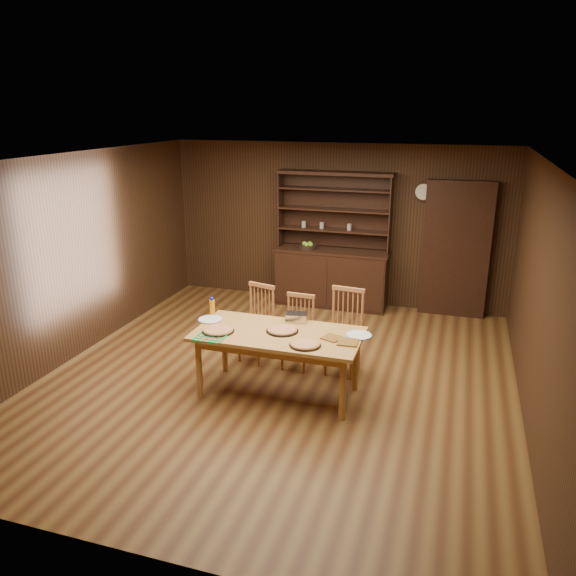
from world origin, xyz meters
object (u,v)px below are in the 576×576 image
(dining_table, at_px, (278,339))
(chair_right, at_px, (345,328))
(china_hutch, at_px, (332,270))
(chair_left, at_px, (258,320))
(chair_center, at_px, (298,329))
(juice_bottle, at_px, (212,307))

(dining_table, bearing_deg, chair_right, 54.36)
(dining_table, bearing_deg, china_hutch, 92.12)
(chair_left, relative_size, chair_right, 0.94)
(chair_center, bearing_deg, dining_table, -87.73)
(china_hutch, bearing_deg, chair_right, -73.06)
(dining_table, distance_m, chair_left, 1.01)
(china_hutch, xyz_separation_m, chair_left, (-0.43, -2.29, -0.07))
(china_hutch, xyz_separation_m, chair_right, (0.70, -2.31, -0.04))
(chair_center, bearing_deg, chair_left, 177.50)
(chair_right, bearing_deg, dining_table, -119.93)
(chair_center, height_order, chair_right, chair_right)
(china_hutch, distance_m, juice_bottle, 2.97)
(china_hutch, bearing_deg, chair_left, -100.71)
(china_hutch, relative_size, chair_left, 2.20)
(chair_center, relative_size, chair_right, 0.88)
(china_hutch, distance_m, dining_table, 3.13)
(china_hutch, height_order, chair_center, china_hutch)
(dining_table, bearing_deg, chair_left, 123.44)
(juice_bottle, bearing_deg, chair_left, 55.57)
(dining_table, xyz_separation_m, chair_left, (-0.55, 0.83, -0.14))
(dining_table, relative_size, chair_center, 2.00)
(china_hutch, bearing_deg, juice_bottle, -105.90)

